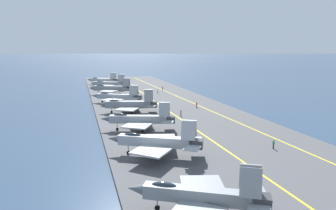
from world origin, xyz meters
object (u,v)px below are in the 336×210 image
at_px(parked_jet_third, 139,119).
at_px(parked_jet_fifth, 117,97).
at_px(parked_jet_second, 156,141).
at_px(crew_purple_vest, 181,112).
at_px(crew_yellow_vest, 158,91).
at_px(parked_jet_nearest, 200,195).
at_px(crew_red_vest, 197,105).
at_px(parked_jet_seventh, 109,84).
at_px(parked_jet_eighth, 103,80).
at_px(parked_jet_fourth, 129,104).
at_px(crew_green_vest, 274,144).
at_px(crew_brown_vest, 163,88).
at_px(parked_jet_sixth, 111,88).

height_order(parked_jet_third, parked_jet_fifth, parked_jet_third).
xyz_separation_m(parked_jet_second, crew_purple_vest, (27.14, -13.74, -1.61)).
bearing_deg(crew_purple_vest, crew_yellow_vest, -6.20).
bearing_deg(parked_jet_nearest, crew_red_vest, -21.78).
xyz_separation_m(parked_jet_seventh, parked_jet_eighth, (17.44, 1.38, -0.21)).
relative_size(parked_jet_fourth, crew_green_vest, 9.86).
bearing_deg(parked_jet_third, parked_jet_seventh, -0.56).
relative_size(parked_jet_nearest, crew_purple_vest, 8.48).
bearing_deg(parked_jet_nearest, parked_jet_second, -0.00).
bearing_deg(crew_green_vest, crew_brown_vest, -0.97).
height_order(parked_jet_fifth, parked_jet_seventh, parked_jet_seventh).
height_order(parked_jet_fourth, parked_jet_seventh, parked_jet_seventh).
relative_size(crew_green_vest, crew_brown_vest, 0.95).
height_order(parked_jet_second, crew_green_vest, parked_jet_second).
xyz_separation_m(crew_purple_vest, crew_brown_vest, (48.81, -8.64, -0.02)).
relative_size(parked_jet_seventh, crew_green_vest, 9.84).
bearing_deg(crew_yellow_vest, parked_jet_third, 161.03).
bearing_deg(parked_jet_fifth, parked_jet_seventh, -1.80).
xyz_separation_m(parked_jet_nearest, crew_yellow_vest, (86.60, -18.18, -1.33)).
height_order(parked_jet_third, parked_jet_sixth, parked_jet_sixth).
xyz_separation_m(crew_red_vest, crew_brown_vest, (39.48, -0.35, 0.03)).
height_order(parked_jet_fifth, crew_purple_vest, parked_jet_fifth).
bearing_deg(parked_jet_fourth, crew_purple_vest, -122.23).
xyz_separation_m(parked_jet_second, crew_green_vest, (-2.33, -21.06, -1.68)).
relative_size(parked_jet_third, crew_green_vest, 9.84).
xyz_separation_m(parked_jet_nearest, crew_red_vest, (55.16, -22.04, -1.37)).
xyz_separation_m(parked_jet_sixth, parked_jet_eighth, (34.00, 0.41, -0.27)).
distance_m(parked_jet_fourth, crew_yellow_vest, 37.02).
relative_size(parked_jet_seventh, crew_red_vest, 9.68).
xyz_separation_m(parked_jet_fourth, parked_jet_eighth, (68.40, 1.45, -0.10)).
height_order(parked_jet_eighth, crew_yellow_vest, parked_jet_eighth).
bearing_deg(parked_jet_fifth, parked_jet_eighth, 0.30).
xyz_separation_m(parked_jet_seventh, crew_brown_vest, (-10.06, -21.25, -1.56)).
xyz_separation_m(parked_jet_third, parked_jet_eighth, (87.09, 0.70, -0.24)).
distance_m(parked_jet_nearest, parked_jet_second, 18.68).
bearing_deg(crew_red_vest, crew_green_vest, 178.56).
bearing_deg(parked_jet_third, parked_jet_sixth, 0.31).
bearing_deg(parked_jet_eighth, crew_yellow_vest, -152.59).
height_order(parked_jet_fourth, parked_jet_eighth, parked_jet_fourth).
relative_size(parked_jet_nearest, crew_red_vest, 8.95).
height_order(parked_jet_nearest, parked_jet_sixth, parked_jet_sixth).
height_order(parked_jet_fourth, crew_brown_vest, parked_jet_fourth).
xyz_separation_m(parked_jet_fourth, parked_jet_fifth, (15.82, 1.18, -0.18)).
bearing_deg(parked_jet_fifth, parked_jet_second, 179.97).
bearing_deg(crew_red_vest, parked_jet_nearest, 158.22).
relative_size(parked_jet_sixth, crew_purple_vest, 9.71).
height_order(parked_jet_third, crew_purple_vest, parked_jet_third).
xyz_separation_m(parked_jet_third, parked_jet_sixth, (53.10, 0.29, 0.03)).
distance_m(parked_jet_nearest, parked_jet_fifth, 69.54).
xyz_separation_m(parked_jet_nearest, parked_jet_third, (35.04, -0.45, 0.25)).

